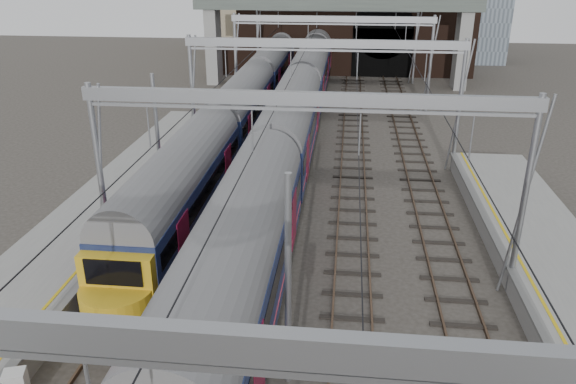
# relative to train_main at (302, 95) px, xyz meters

# --- Properties ---
(tracks) EXTENTS (14.40, 80.00, 0.22)m
(tracks) POSITION_rel_train_main_xyz_m (2.00, -15.11, -2.57)
(tracks) COLOR #4C3828
(tracks) RESTS_ON ground
(overhead_line) EXTENTS (16.80, 80.00, 8.00)m
(overhead_line) POSITION_rel_train_main_xyz_m (2.00, -8.62, 3.97)
(overhead_line) COLOR gray
(overhead_line) RESTS_ON ground
(retaining_wall) EXTENTS (28.00, 2.75, 9.00)m
(retaining_wall) POSITION_rel_train_main_xyz_m (3.40, 21.82, 1.74)
(retaining_wall) COLOR black
(retaining_wall) RESTS_ON ground
(overbridge) EXTENTS (28.00, 3.00, 9.25)m
(overbridge) POSITION_rel_train_main_xyz_m (2.00, 15.89, 4.67)
(overbridge) COLOR gray
(overbridge) RESTS_ON ground
(train_main) EXTENTS (2.98, 68.76, 5.06)m
(train_main) POSITION_rel_train_main_xyz_m (0.00, 0.00, 0.00)
(train_main) COLOR black
(train_main) RESTS_ON ground
(train_second) EXTENTS (2.69, 62.15, 4.66)m
(train_second) POSITION_rel_train_main_xyz_m (-4.00, 4.42, -0.17)
(train_second) COLOR black
(train_second) RESTS_ON ground
(equip_cover_a) EXTENTS (1.03, 0.84, 0.11)m
(equip_cover_a) POSITION_rel_train_main_xyz_m (-0.26, -24.54, -2.54)
(equip_cover_a) COLOR #1875BA
(equip_cover_a) RESTS_ON ground
(equip_cover_b) EXTENTS (0.97, 0.83, 0.10)m
(equip_cover_b) POSITION_rel_train_main_xyz_m (-0.06, -27.72, -2.55)
(equip_cover_b) COLOR #1875BA
(equip_cover_b) RESTS_ON ground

